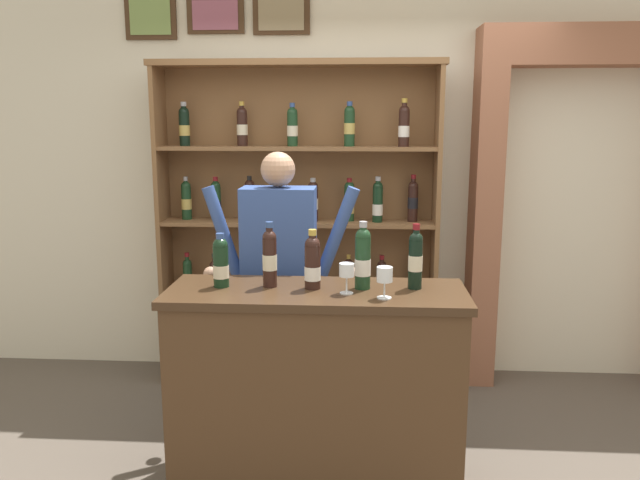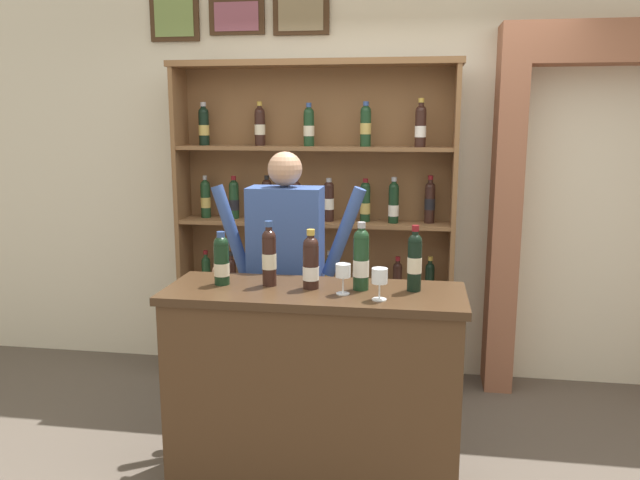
% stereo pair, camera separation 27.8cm
% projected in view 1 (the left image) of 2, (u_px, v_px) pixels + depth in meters
% --- Properties ---
extents(back_wall, '(12.00, 0.19, 3.26)m').
position_uv_depth(back_wall, '(357.00, 147.00, 4.51)').
color(back_wall, beige).
rests_on(back_wall, ground).
extents(wine_shelf, '(1.92, 0.30, 2.21)m').
position_uv_depth(wine_shelf, '(298.00, 219.00, 4.31)').
color(wine_shelf, brown).
rests_on(wine_shelf, ground).
extents(archway_doorway, '(1.53, 0.45, 2.43)m').
position_uv_depth(archway_doorway, '(582.00, 189.00, 4.34)').
color(archway_doorway, '#935B42').
rests_on(archway_doorway, ground).
extents(tasting_counter, '(1.44, 0.52, 1.03)m').
position_uv_depth(tasting_counter, '(316.00, 390.00, 3.13)').
color(tasting_counter, '#4C331E').
rests_on(tasting_counter, ground).
extents(shopkeeper, '(0.89, 0.22, 1.66)m').
position_uv_depth(shopkeeper, '(279.00, 266.00, 3.53)').
color(shopkeeper, '#2D3347').
rests_on(shopkeeper, ground).
extents(tasting_bottle_rosso, '(0.08, 0.08, 0.27)m').
position_uv_depth(tasting_bottle_rosso, '(221.00, 262.00, 3.06)').
color(tasting_bottle_rosso, black).
rests_on(tasting_bottle_rosso, tasting_counter).
extents(tasting_bottle_prosecco, '(0.07, 0.07, 0.32)m').
position_uv_depth(tasting_bottle_prosecco, '(270.00, 256.00, 3.06)').
color(tasting_bottle_prosecco, black).
rests_on(tasting_bottle_prosecco, tasting_counter).
extents(tasting_bottle_brunello, '(0.08, 0.08, 0.29)m').
position_uv_depth(tasting_bottle_brunello, '(313.00, 262.00, 3.03)').
color(tasting_bottle_brunello, black).
rests_on(tasting_bottle_brunello, tasting_counter).
extents(tasting_bottle_bianco, '(0.08, 0.08, 0.33)m').
position_uv_depth(tasting_bottle_bianco, '(363.00, 258.00, 3.02)').
color(tasting_bottle_bianco, '#19381E').
rests_on(tasting_bottle_bianco, tasting_counter).
extents(tasting_bottle_chianti, '(0.07, 0.07, 0.32)m').
position_uv_depth(tasting_bottle_chianti, '(415.00, 258.00, 3.03)').
color(tasting_bottle_chianti, black).
rests_on(tasting_bottle_chianti, tasting_counter).
extents(wine_glass_spare, '(0.07, 0.07, 0.15)m').
position_uv_depth(wine_glass_spare, '(347.00, 272.00, 2.95)').
color(wine_glass_spare, silver).
rests_on(wine_glass_spare, tasting_counter).
extents(wine_glass_left, '(0.07, 0.07, 0.15)m').
position_uv_depth(wine_glass_left, '(385.00, 277.00, 2.87)').
color(wine_glass_left, silver).
rests_on(wine_glass_left, tasting_counter).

